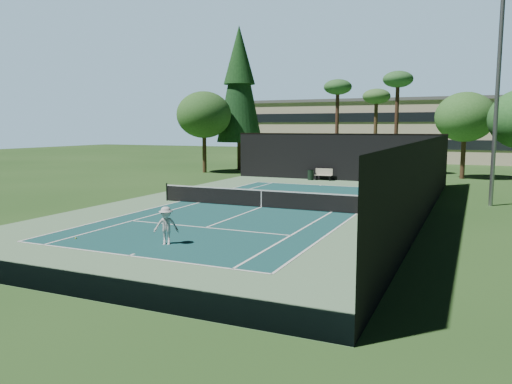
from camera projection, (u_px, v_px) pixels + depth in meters
ground at (261, 207)px, 28.50m from camera, size 160.00×160.00×0.00m
apron_slab at (261, 207)px, 28.49m from camera, size 18.00×32.00×0.01m
court_surface at (261, 207)px, 28.49m from camera, size 10.97×23.77×0.01m
court_lines at (261, 207)px, 28.49m from camera, size 11.07×23.87×0.01m
tennis_net at (261, 198)px, 28.42m from camera, size 12.90×0.10×1.10m
fence at (262, 172)px, 28.29m from camera, size 18.04×32.05×4.03m
player at (166, 226)px, 19.38m from camera, size 1.11×0.91×1.50m
tennis_ball_a at (76, 238)px, 20.41m from camera, size 0.08×0.08×0.08m
tennis_ball_b at (257, 198)px, 32.10m from camera, size 0.06×0.06×0.06m
tennis_ball_c at (318, 205)px, 29.13m from camera, size 0.06×0.06×0.06m
tennis_ball_d at (207, 196)px, 32.97m from camera, size 0.06×0.06×0.06m
park_bench at (324, 174)px, 42.88m from camera, size 1.50×0.45×1.02m
trash_bin at (311, 175)px, 43.12m from camera, size 0.56×0.56×0.95m
pine_tree at (239, 79)px, 52.03m from camera, size 4.80×4.80×15.00m
palm_a at (338, 91)px, 49.99m from camera, size 2.80×2.80×9.32m
palm_b at (376, 99)px, 50.51m from camera, size 2.80×2.80×8.42m
palm_c at (398, 84)px, 46.62m from camera, size 2.80×2.80×9.77m
decid_tree_a at (465, 117)px, 43.71m from camera, size 5.12×5.12×7.62m
decid_tree_c at (204, 115)px, 49.69m from camera, size 5.44×5.44×8.09m
campus_building at (391, 130)px, 69.63m from camera, size 40.50×12.50×8.30m
light_pole at (497, 93)px, 28.27m from camera, size 0.90×0.25×12.22m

